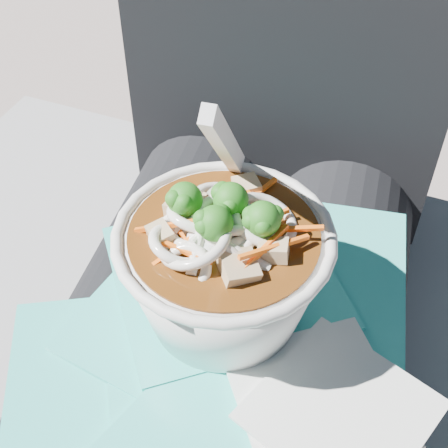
% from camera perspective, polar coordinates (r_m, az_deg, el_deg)
% --- Properties ---
extents(stone_ledge, '(1.05, 0.61, 0.44)m').
position_cam_1_polar(stone_ledge, '(0.94, 2.38, -14.64)').
color(stone_ledge, gray).
rests_on(stone_ledge, ground).
extents(lap, '(0.33, 0.48, 0.16)m').
position_cam_1_polar(lap, '(0.61, -0.17, -12.29)').
color(lap, black).
rests_on(lap, stone_ledge).
extents(person_body, '(0.34, 0.94, 0.99)m').
position_cam_1_polar(person_body, '(0.64, 2.03, -4.21)').
color(person_body, black).
rests_on(person_body, ground).
extents(plastic_bag, '(0.33, 0.40, 0.01)m').
position_cam_1_polar(plastic_bag, '(0.52, -0.32, -10.18)').
color(plastic_bag, '#2CBAAE').
rests_on(plastic_bag, lap).
extents(napkins, '(0.17, 0.16, 0.01)m').
position_cam_1_polar(napkins, '(0.48, 9.39, -15.83)').
color(napkins, silver).
rests_on(napkins, plastic_bag).
extents(udon_bowl, '(0.19, 0.19, 0.20)m').
position_cam_1_polar(udon_bowl, '(0.48, -0.06, -3.56)').
color(udon_bowl, silver).
rests_on(udon_bowl, plastic_bag).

